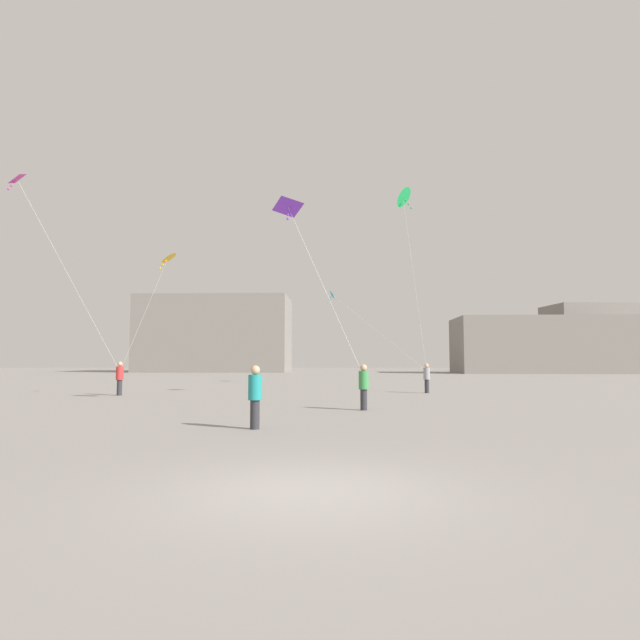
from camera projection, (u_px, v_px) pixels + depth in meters
ground_plane at (311, 491)px, 7.56m from camera, size 300.00×300.00×0.00m
person_in_red at (120, 377)px, 28.87m from camera, size 0.41×0.41×1.86m
person_in_green at (364, 385)px, 20.15m from camera, size 0.38×0.38×1.75m
person_in_grey at (427, 377)px, 31.04m from camera, size 0.38×0.38×1.75m
person_in_teal at (255, 394)px, 14.54m from camera, size 0.38×0.38×1.76m
kite_emerald_diamond at (403, 198)px, 27.42m from camera, size 2.58×5.10×9.67m
kite_magenta_delta at (19, 185)px, 24.55m from camera, size 3.68×5.81×9.34m
kite_violet_delta at (289, 209)px, 22.61m from camera, size 3.78×2.55×7.54m
kite_cyan_delta at (335, 297)px, 43.98m from camera, size 5.80×13.53×6.52m
kite_amber_diamond at (168, 259)px, 28.00m from camera, size 3.38×1.85×6.44m
building_left_hall at (216, 335)px, 93.96m from camera, size 26.28×14.64×13.25m
building_centre_hall at (541, 345)px, 83.64m from camera, size 27.31×12.47×8.86m
building_right_hall at (602, 338)px, 99.21m from camera, size 20.24×11.12×12.49m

